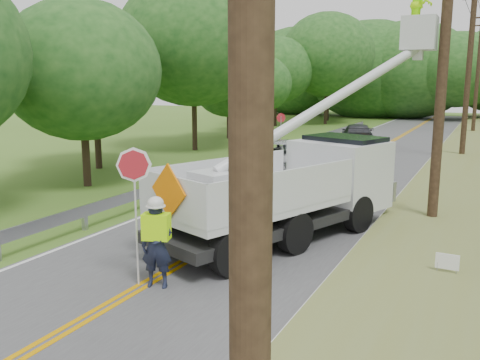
% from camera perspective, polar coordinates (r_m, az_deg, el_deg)
% --- Properties ---
extents(ground, '(140.00, 140.00, 0.00)m').
position_cam_1_polar(ground, '(10.46, -15.11, -13.80)').
color(ground, '#40621D').
rests_on(ground, ground).
extents(road, '(7.20, 96.00, 0.03)m').
position_cam_1_polar(road, '(22.42, 9.06, -0.25)').
color(road, '#474749').
rests_on(road, ground).
extents(guardrail, '(0.18, 48.00, 0.77)m').
position_cam_1_polar(guardrail, '(24.60, 0.76, 2.16)').
color(guardrail, '#9A9BA3').
rests_on(guardrail, ground).
extents(utility_poles, '(1.60, 43.30, 10.00)m').
position_cam_1_polar(utility_poles, '(24.12, 23.37, 12.35)').
color(utility_poles, black).
rests_on(utility_poles, ground).
extents(treeline_left, '(11.98, 53.33, 10.99)m').
position_cam_1_polar(treeline_left, '(39.97, 1.73, 13.14)').
color(treeline_left, '#332319').
rests_on(treeline_left, ground).
extents(treeline_horizon, '(55.47, 14.69, 11.92)m').
position_cam_1_polar(treeline_horizon, '(63.82, 20.45, 11.35)').
color(treeline_horizon, '#184517').
rests_on(treeline_horizon, ground).
extents(flagger, '(1.11, 0.65, 2.96)m').
position_cam_1_polar(flagger, '(10.93, -9.30, -6.44)').
color(flagger, '#191E33').
rests_on(flagger, road).
extents(bucket_truck, '(5.88, 7.96, 7.35)m').
position_cam_1_polar(bucket_truck, '(14.83, 8.08, 0.51)').
color(bucket_truck, black).
rests_on(bucket_truck, road).
extents(suv_silver, '(2.79, 6.02, 1.67)m').
position_cam_1_polar(suv_silver, '(23.73, 5.68, 2.52)').
color(suv_silver, silver).
rests_on(suv_silver, road).
extents(suv_darkgrey, '(3.33, 5.34, 1.44)m').
position_cam_1_polar(suv_darkgrey, '(35.74, 12.90, 4.94)').
color(suv_darkgrey, '#33353A').
rests_on(suv_darkgrey, road).
extents(stop_sign_permanent, '(0.41, 0.39, 2.54)m').
position_cam_1_polar(stop_sign_permanent, '(29.13, 4.55, 5.75)').
color(stop_sign_permanent, '#9A9BA3').
rests_on(stop_sign_permanent, ground).
extents(yard_sign, '(0.48, 0.04, 0.70)m').
position_cam_1_polar(yard_sign, '(11.92, 22.01, -8.53)').
color(yard_sign, white).
rests_on(yard_sign, ground).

